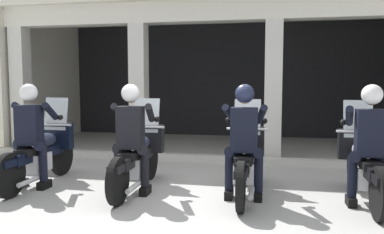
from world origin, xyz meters
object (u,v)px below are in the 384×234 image
at_px(police_officer_center_left, 131,129).
at_px(police_officer_center_right, 244,132).
at_px(police_officer_far_right, 370,135).
at_px(motorcycle_far_left, 42,152).
at_px(motorcycle_center_right, 245,159).
at_px(police_officer_far_left, 31,127).
at_px(motorcycle_center_left, 138,156).
at_px(motorcycle_far_right, 364,164).

relative_size(police_officer_center_left, police_officer_center_right, 1.00).
relative_size(police_officer_center_left, police_officer_far_right, 1.00).
bearing_deg(police_officer_center_left, motorcycle_far_left, 172.16).
relative_size(police_officer_center_right, police_officer_far_right, 1.00).
distance_m(motorcycle_center_right, police_officer_far_right, 1.68).
bearing_deg(police_officer_far_left, motorcycle_center_left, 13.79).
relative_size(motorcycle_center_left, police_officer_center_left, 1.29).
bearing_deg(motorcycle_center_right, motorcycle_far_left, -176.67).
relative_size(motorcycle_far_left, motorcycle_far_right, 1.00).
bearing_deg(police_officer_center_left, motorcycle_center_right, 14.06).
bearing_deg(motorcycle_center_left, police_officer_center_left, -87.97).
bearing_deg(police_officer_center_right, motorcycle_center_left, 174.14).
xyz_separation_m(police_officer_center_left, police_officer_far_right, (3.20, 0.04, 0.00)).
height_order(police_officer_far_left, motorcycle_center_left, police_officer_far_left).
distance_m(police_officer_center_right, motorcycle_far_right, 1.68).
xyz_separation_m(police_officer_far_left, police_officer_center_right, (3.20, 0.05, 0.00)).
distance_m(police_officer_center_left, motorcycle_far_right, 3.24).
xyz_separation_m(motorcycle_center_right, motorcycle_far_right, (1.60, -0.01, 0.00)).
distance_m(police_officer_far_left, motorcycle_center_left, 1.68).
height_order(motorcycle_far_left, motorcycle_center_left, same).
distance_m(motorcycle_far_right, police_officer_far_right, 0.52).
distance_m(motorcycle_center_right, police_officer_center_right, 0.52).
distance_m(police_officer_far_left, motorcycle_far_right, 4.83).
bearing_deg(motorcycle_far_left, police_officer_far_left, -86.46).
relative_size(police_officer_far_left, police_officer_center_left, 1.00).
relative_size(police_officer_far_left, police_officer_center_right, 1.00).
height_order(motorcycle_far_left, police_officer_far_left, police_officer_far_left).
height_order(motorcycle_center_left, motorcycle_center_right, same).
height_order(police_officer_far_left, motorcycle_center_right, police_officer_far_left).
relative_size(motorcycle_center_left, motorcycle_center_right, 1.00).
xyz_separation_m(police_officer_far_left, police_officer_center_left, (1.60, -0.00, 0.00)).
relative_size(motorcycle_center_right, police_officer_center_right, 1.29).
bearing_deg(motorcycle_center_right, police_officer_center_left, -165.76).
relative_size(police_officer_far_left, motorcycle_far_right, 0.78).
xyz_separation_m(motorcycle_center_left, police_officer_center_right, (1.60, -0.23, 0.44)).
height_order(motorcycle_far_right, police_officer_far_right, police_officer_far_right).
bearing_deg(police_officer_center_left, police_officer_far_left, -177.77).
xyz_separation_m(motorcycle_center_left, motorcycle_center_right, (1.60, 0.05, 0.00)).
distance_m(motorcycle_far_left, police_officer_center_right, 3.23).
distance_m(police_officer_center_left, motorcycle_center_right, 1.69).
height_order(motorcycle_far_left, motorcycle_center_right, same).
bearing_deg(motorcycle_center_left, motorcycle_far_right, 3.02).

